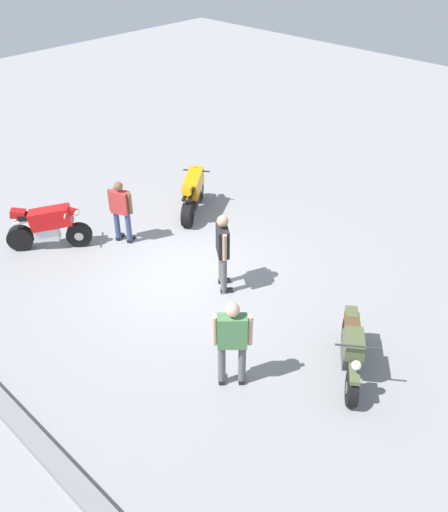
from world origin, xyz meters
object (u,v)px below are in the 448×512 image
person_in_black_shirt (223,248)px  motorcycle_red_sportbike (48,226)px  motorcycle_olive_vintage (351,351)px  person_in_red_shirt (121,209)px  motorcycle_orange_sportbike (193,192)px  person_in_green_shirt (232,339)px

person_in_black_shirt → motorcycle_red_sportbike: bearing=150.4°
motorcycle_olive_vintage → person_in_red_shirt: person_in_red_shirt is taller
motorcycle_olive_vintage → person_in_black_shirt: 3.35m
motorcycle_orange_sportbike → person_in_red_shirt: (0.19, 2.13, 0.28)m
motorcycle_orange_sportbike → motorcycle_olive_vintage: bearing=-142.8°
person_in_red_shirt → motorcycle_olive_vintage: bearing=-112.2°
person_in_red_shirt → person_in_black_shirt: person_in_black_shirt is taller
motorcycle_red_sportbike → person_in_green_shirt: size_ratio=0.93×
motorcycle_red_sportbike → motorcycle_orange_sportbike: size_ratio=0.94×
person_in_red_shirt → person_in_black_shirt: size_ratio=0.89×
person_in_green_shirt → motorcycle_orange_sportbike: bearing=7.7°
person_in_black_shirt → person_in_green_shirt: (-1.99, 1.86, -0.01)m
motorcycle_red_sportbike → motorcycle_orange_sportbike: same height
motorcycle_olive_vintage → motorcycle_red_sportbike: (7.32, 1.41, 0.11)m
motorcycle_olive_vintage → person_in_green_shirt: bearing=-75.0°
motorcycle_red_sportbike → motorcycle_orange_sportbike: 3.69m
motorcycle_red_sportbike → motorcycle_orange_sportbike: bearing=21.1°
person_in_black_shirt → person_in_green_shirt: person_in_black_shirt is taller
person_in_green_shirt → person_in_black_shirt: bearing=2.3°
motorcycle_orange_sportbike → person_in_black_shirt: person_in_black_shirt is taller
motorcycle_olive_vintage → person_in_black_shirt: person_in_black_shirt is taller
motorcycle_red_sportbike → person_in_black_shirt: (-4.02, -1.65, 0.42)m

